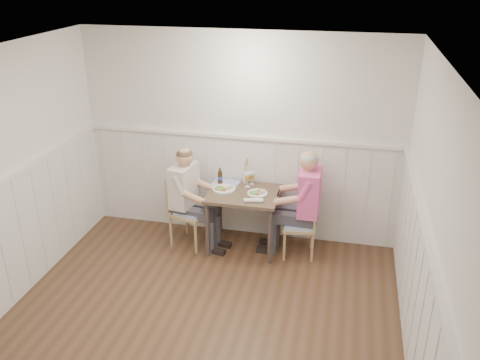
{
  "coord_description": "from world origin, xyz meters",
  "views": [
    {
      "loc": [
        1.29,
        -3.57,
        3.33
      ],
      "look_at": [
        0.13,
        1.64,
        1.0
      ],
      "focal_mm": 38.0,
      "sensor_mm": 36.0,
      "label": 1
    }
  ],
  "objects_px": {
    "man_in_pink": "(305,212)",
    "diner_cream": "(188,204)",
    "beer_bottle": "(220,177)",
    "dining_table": "(244,200)",
    "grass_vase": "(245,171)",
    "chair_right": "(303,222)",
    "chair_left": "(186,208)"
  },
  "relations": [
    {
      "from": "man_in_pink",
      "to": "diner_cream",
      "type": "xyz_separation_m",
      "value": [
        -1.44,
        -0.08,
        -0.02
      ]
    },
    {
      "from": "beer_bottle",
      "to": "dining_table",
      "type": "bearing_deg",
      "value": -29.13
    },
    {
      "from": "man_in_pink",
      "to": "grass_vase",
      "type": "xyz_separation_m",
      "value": [
        -0.79,
        0.25,
        0.35
      ]
    },
    {
      "from": "chair_right",
      "to": "beer_bottle",
      "type": "xyz_separation_m",
      "value": [
        -1.08,
        0.21,
        0.4
      ]
    },
    {
      "from": "diner_cream",
      "to": "dining_table",
      "type": "bearing_deg",
      "value": 5.11
    },
    {
      "from": "chair_right",
      "to": "diner_cream",
      "type": "xyz_separation_m",
      "value": [
        -1.43,
        -0.05,
        0.1
      ]
    },
    {
      "from": "chair_left",
      "to": "diner_cream",
      "type": "relative_size",
      "value": 0.69
    },
    {
      "from": "chair_left",
      "to": "grass_vase",
      "type": "xyz_separation_m",
      "value": [
        0.68,
        0.31,
        0.42
      ]
    },
    {
      "from": "beer_bottle",
      "to": "grass_vase",
      "type": "xyz_separation_m",
      "value": [
        0.3,
        0.08,
        0.07
      ]
    },
    {
      "from": "dining_table",
      "to": "man_in_pink",
      "type": "distance_m",
      "value": 0.75
    },
    {
      "from": "chair_right",
      "to": "grass_vase",
      "type": "distance_m",
      "value": 0.95
    },
    {
      "from": "chair_right",
      "to": "chair_left",
      "type": "distance_m",
      "value": 1.45
    },
    {
      "from": "chair_left",
      "to": "grass_vase",
      "type": "bearing_deg",
      "value": 24.62
    },
    {
      "from": "dining_table",
      "to": "chair_right",
      "type": "height_order",
      "value": "chair_right"
    },
    {
      "from": "dining_table",
      "to": "man_in_pink",
      "type": "height_order",
      "value": "man_in_pink"
    },
    {
      "from": "man_in_pink",
      "to": "grass_vase",
      "type": "relative_size",
      "value": 3.69
    },
    {
      "from": "man_in_pink",
      "to": "beer_bottle",
      "type": "height_order",
      "value": "man_in_pink"
    },
    {
      "from": "diner_cream",
      "to": "grass_vase",
      "type": "height_order",
      "value": "diner_cream"
    },
    {
      "from": "chair_right",
      "to": "chair_left",
      "type": "bearing_deg",
      "value": -178.93
    },
    {
      "from": "beer_bottle",
      "to": "diner_cream",
      "type": "bearing_deg",
      "value": -144.4
    },
    {
      "from": "chair_right",
      "to": "beer_bottle",
      "type": "height_order",
      "value": "beer_bottle"
    },
    {
      "from": "grass_vase",
      "to": "dining_table",
      "type": "bearing_deg",
      "value": -81.24
    },
    {
      "from": "man_in_pink",
      "to": "beer_bottle",
      "type": "relative_size",
      "value": 6.36
    },
    {
      "from": "grass_vase",
      "to": "chair_right",
      "type": "bearing_deg",
      "value": -20.06
    },
    {
      "from": "beer_bottle",
      "to": "grass_vase",
      "type": "distance_m",
      "value": 0.32
    },
    {
      "from": "chair_left",
      "to": "man_in_pink",
      "type": "bearing_deg",
      "value": 2.34
    },
    {
      "from": "man_in_pink",
      "to": "dining_table",
      "type": "bearing_deg",
      "value": -178.71
    },
    {
      "from": "grass_vase",
      "to": "diner_cream",
      "type": "bearing_deg",
      "value": -153.26
    },
    {
      "from": "diner_cream",
      "to": "grass_vase",
      "type": "bearing_deg",
      "value": 26.74
    },
    {
      "from": "diner_cream",
      "to": "grass_vase",
      "type": "distance_m",
      "value": 0.82
    },
    {
      "from": "dining_table",
      "to": "grass_vase",
      "type": "relative_size",
      "value": 2.34
    },
    {
      "from": "grass_vase",
      "to": "beer_bottle",
      "type": "bearing_deg",
      "value": -165.69
    }
  ]
}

